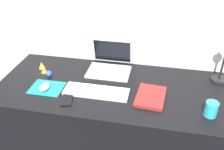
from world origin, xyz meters
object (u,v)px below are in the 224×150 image
notebook_pad (151,97)px  mouse (45,87)px  toy_figurine_orange (44,69)px  toy_figurine_lime (42,65)px  laptop (110,62)px  coffee_mug (211,109)px  toy_figurine_blue (49,74)px  cell_phone (67,99)px  keyboard (96,92)px

notebook_pad → mouse: bearing=-171.3°
toy_figurine_orange → notebook_pad: bearing=-11.5°
mouse → toy_figurine_lime: 0.29m
laptop → toy_figurine_orange: laptop is taller
mouse → coffee_mug: 1.01m
mouse → coffee_mug: coffee_mug is taller
toy_figurine_lime → toy_figurine_blue: toy_figurine_lime is taller
laptop → toy_figurine_blue: laptop is taller
laptop → notebook_pad: laptop is taller
cell_phone → toy_figurine_lime: (-0.32, 0.34, 0.02)m
notebook_pad → cell_phone: bearing=-161.1°
mouse → toy_figurine_blue: size_ratio=2.11×
notebook_pad → toy_figurine_blue: size_ratio=5.27×
mouse → cell_phone: mouse is taller
keyboard → cell_phone: (-0.16, -0.11, -0.01)m
coffee_mug → toy_figurine_blue: bearing=168.8°
toy_figurine_blue → toy_figurine_lime: bearing=134.8°
keyboard → coffee_mug: coffee_mug is taller
coffee_mug → mouse: bearing=177.0°
cell_phone → toy_figurine_orange: (-0.28, 0.28, 0.02)m
laptop → notebook_pad: (0.32, -0.30, -0.04)m
keyboard → notebook_pad: size_ratio=1.71×
keyboard → mouse: bearing=-175.1°
cell_phone → coffee_mug: coffee_mug is taller
cell_phone → toy_figurine_lime: size_ratio=2.54×
keyboard → coffee_mug: bearing=-6.9°
notebook_pad → toy_figurine_blue: 0.72m
mouse → notebook_pad: mouse is taller
keyboard → toy_figurine_orange: toy_figurine_orange is taller
laptop → cell_phone: 0.47m
coffee_mug → toy_figurine_lime: coffee_mug is taller
mouse → toy_figurine_blue: 0.16m
notebook_pad → toy_figurine_orange: (-0.77, 0.16, 0.02)m
laptop → mouse: bearing=-135.9°
toy_figurine_blue → coffee_mug: bearing=-11.2°
toy_figurine_blue → laptop: bearing=25.9°
notebook_pad → toy_figurine_lime: (-0.81, 0.21, 0.02)m
coffee_mug → toy_figurine_orange: bearing=167.0°
toy_figurine_lime → toy_figurine_blue: (0.10, -0.10, -0.00)m
coffee_mug → toy_figurine_lime: bearing=164.9°
mouse → toy_figurine_lime: toy_figurine_lime is taller
laptop → toy_figurine_lime: bearing=-169.7°
keyboard → toy_figurine_orange: 0.47m
toy_figurine_blue → mouse: bearing=-76.4°
laptop → notebook_pad: size_ratio=1.25×
keyboard → laptop: bearing=85.7°
cell_phone → notebook_pad: size_ratio=0.53×
mouse → cell_phone: bearing=-23.6°
toy_figurine_blue → notebook_pad: bearing=-8.8°
mouse → toy_figurine_orange: (-0.10, 0.20, 0.00)m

